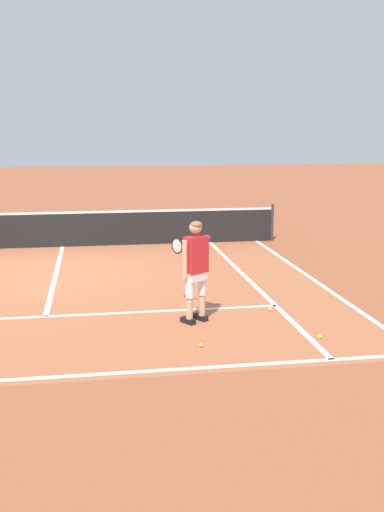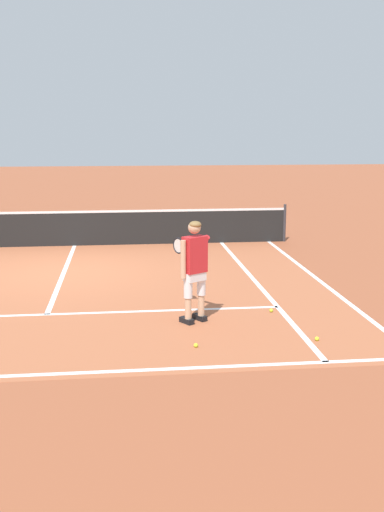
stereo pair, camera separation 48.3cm
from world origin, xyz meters
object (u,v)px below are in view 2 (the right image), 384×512
object	(u,v)px
tennis_player	(194,264)
tennis_ball_by_baseline	(317,339)
tennis_ball_near_feet	(271,310)
tennis_ball_mid_court	(196,345)

from	to	relation	value
tennis_player	tennis_ball_by_baseline	distance (m)	2.31
tennis_ball_near_feet	tennis_ball_mid_court	distance (m)	2.22
tennis_ball_by_baseline	tennis_ball_mid_court	size ratio (longest dim) A/B	1.00
tennis_ball_by_baseline	tennis_ball_mid_court	world-z (taller)	same
tennis_ball_mid_court	tennis_ball_near_feet	bearing A→B (deg)	46.21
tennis_ball_near_feet	tennis_player	bearing A→B (deg)	-165.09
tennis_ball_by_baseline	tennis_ball_mid_court	distance (m)	1.88
tennis_ball_near_feet	tennis_ball_mid_court	xyz separation A→B (m)	(-1.53, -1.60, 0.00)
tennis_ball_near_feet	tennis_ball_mid_court	bearing A→B (deg)	-133.79
tennis_ball_mid_court	tennis_player	bearing A→B (deg)	84.58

